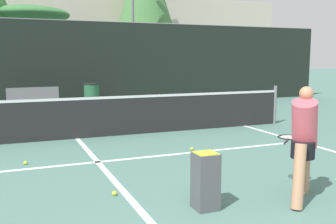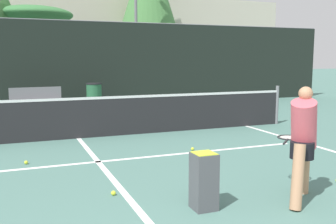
{
  "view_description": "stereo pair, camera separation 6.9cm",
  "coord_description": "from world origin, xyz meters",
  "px_view_note": "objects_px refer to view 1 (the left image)",
  "views": [
    {
      "loc": [
        -1.42,
        -1.8,
        1.85
      ],
      "look_at": [
        1.03,
        4.18,
        0.95
      ],
      "focal_mm": 42.0,
      "sensor_mm": 36.0,
      "label": 1
    },
    {
      "loc": [
        -1.35,
        -1.83,
        1.85
      ],
      "look_at": [
        1.03,
        4.18,
        0.95
      ],
      "focal_mm": 42.0,
      "sensor_mm": 36.0,
      "label": 2
    }
  ],
  "objects_px": {
    "trash_bin": "(92,96)",
    "ball_hopper": "(205,180)",
    "player_practicing": "(303,139)",
    "parked_car": "(71,85)",
    "courtside_bench": "(34,99)"
  },
  "relations": [
    {
      "from": "trash_bin",
      "to": "ball_hopper",
      "type": "bearing_deg",
      "value": -93.39
    },
    {
      "from": "player_practicing",
      "to": "ball_hopper",
      "type": "bearing_deg",
      "value": 130.67
    },
    {
      "from": "parked_car",
      "to": "ball_hopper",
      "type": "bearing_deg",
      "value": -92.05
    },
    {
      "from": "courtside_bench",
      "to": "parked_car",
      "type": "relative_size",
      "value": 0.38
    },
    {
      "from": "courtside_bench",
      "to": "parked_car",
      "type": "distance_m",
      "value": 4.87
    },
    {
      "from": "trash_bin",
      "to": "courtside_bench",
      "type": "bearing_deg",
      "value": -174.03
    },
    {
      "from": "ball_hopper",
      "to": "courtside_bench",
      "type": "relative_size",
      "value": 0.42
    },
    {
      "from": "courtside_bench",
      "to": "trash_bin",
      "type": "distance_m",
      "value": 1.99
    },
    {
      "from": "trash_bin",
      "to": "parked_car",
      "type": "bearing_deg",
      "value": 91.05
    },
    {
      "from": "ball_hopper",
      "to": "trash_bin",
      "type": "height_order",
      "value": "trash_bin"
    },
    {
      "from": "trash_bin",
      "to": "parked_car",
      "type": "xyz_separation_m",
      "value": [
        -0.08,
        4.28,
        0.13
      ]
    },
    {
      "from": "ball_hopper",
      "to": "courtside_bench",
      "type": "xyz_separation_m",
      "value": [
        -1.4,
        9.65,
        0.1
      ]
    },
    {
      "from": "courtside_bench",
      "to": "trash_bin",
      "type": "xyz_separation_m",
      "value": [
        1.98,
        0.21,
        0.0
      ]
    },
    {
      "from": "player_practicing",
      "to": "trash_bin",
      "type": "relative_size",
      "value": 1.57
    },
    {
      "from": "trash_bin",
      "to": "parked_car",
      "type": "relative_size",
      "value": 0.21
    }
  ]
}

